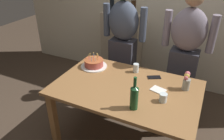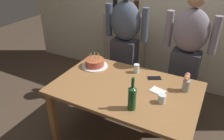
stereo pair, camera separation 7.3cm
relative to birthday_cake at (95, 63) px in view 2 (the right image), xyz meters
The scene contains 13 objects.
ground_plane 0.97m from the birthday_cake, 24.60° to the right, with size 10.00×10.00×0.00m, color #47382B.
back_wall 1.50m from the birthday_cake, 68.24° to the left, with size 5.20×0.10×2.60m, color beige.
dining_table 0.59m from the birthday_cake, 24.60° to the right, with size 1.50×0.96×0.74m.
birthday_cake is the anchor object (origin of this frame).
water_glass_near 0.52m from the birthday_cake, 10.84° to the left, with size 0.07×0.07×0.10m, color silver.
water_glass_far 0.99m from the birthday_cake, 19.17° to the right, with size 0.07×0.07×0.09m, color silver.
wine_bottle 0.90m from the birthday_cake, 36.77° to the right, with size 0.07×0.07×0.32m.
cell_phone 0.74m from the birthday_cake, ahead, with size 0.14×0.07×0.01m, color black.
napkin_stack 0.86m from the birthday_cake, 10.80° to the right, with size 0.14×0.11×0.01m, color white.
flower_vase 1.09m from the birthday_cake, ahead, with size 0.07×0.09×0.20m.
person_man_bearded 0.58m from the birthday_cake, 75.64° to the left, with size 0.61×0.27×1.66m.
person_woman_cardigan 1.12m from the birthday_cake, 29.96° to the left, with size 0.61×0.27×1.66m.
shelf_cabinet 1.11m from the birthday_cake, 95.37° to the left, with size 0.63×0.30×1.42m.
Camera 2 is at (0.76, -1.75, 2.00)m, focal length 35.00 mm.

